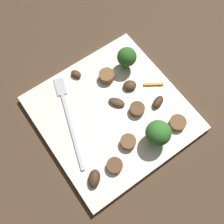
% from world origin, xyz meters
% --- Properties ---
extents(ground_plane, '(1.40, 1.40, 0.00)m').
position_xyz_m(ground_plane, '(0.00, 0.00, 0.00)').
color(ground_plane, '#4C3826').
extents(plate, '(0.25, 0.25, 0.01)m').
position_xyz_m(plate, '(0.00, 0.00, 0.01)').
color(plate, white).
rests_on(plate, ground_plane).
extents(fork, '(0.17, 0.07, 0.00)m').
position_xyz_m(fork, '(0.04, 0.07, 0.02)').
color(fork, silver).
rests_on(fork, plate).
extents(broccoli_floret_0, '(0.04, 0.04, 0.05)m').
position_xyz_m(broccoli_floret_0, '(-0.08, -0.03, 0.04)').
color(broccoli_floret_0, '#408630').
rests_on(broccoli_floret_0, plate).
extents(broccoli_floret_1, '(0.04, 0.04, 0.05)m').
position_xyz_m(broccoli_floret_1, '(0.06, -0.08, 0.04)').
color(broccoli_floret_1, '#347525').
rests_on(broccoli_floret_1, plate).
extents(sausage_slice_0, '(0.04, 0.04, 0.01)m').
position_xyz_m(sausage_slice_0, '(-0.08, -0.08, 0.02)').
color(sausage_slice_0, brown).
rests_on(sausage_slice_0, plate).
extents(sausage_slice_1, '(0.04, 0.04, 0.01)m').
position_xyz_m(sausage_slice_1, '(0.06, -0.03, 0.02)').
color(sausage_slice_1, brown).
rests_on(sausage_slice_1, plate).
extents(sausage_slice_2, '(0.04, 0.04, 0.01)m').
position_xyz_m(sausage_slice_2, '(-0.08, 0.05, 0.02)').
color(sausage_slice_2, brown).
rests_on(sausage_slice_2, plate).
extents(sausage_slice_3, '(0.04, 0.04, 0.01)m').
position_xyz_m(sausage_slice_3, '(-0.06, 0.01, 0.02)').
color(sausage_slice_3, brown).
rests_on(sausage_slice_3, plate).
extents(sausage_slice_4, '(0.04, 0.04, 0.01)m').
position_xyz_m(sausage_slice_4, '(-0.02, -0.04, 0.02)').
color(sausage_slice_4, brown).
rests_on(sausage_slice_4, plate).
extents(mushroom_0, '(0.03, 0.03, 0.01)m').
position_xyz_m(mushroom_0, '(0.02, -0.06, 0.02)').
color(mushroom_0, '#4C331E').
rests_on(mushroom_0, plate).
extents(mushroom_1, '(0.02, 0.03, 0.01)m').
position_xyz_m(mushroom_1, '(-0.03, -0.08, 0.02)').
color(mushroom_1, '#422B19').
rests_on(mushroom_1, plate).
extents(mushroom_2, '(0.03, 0.03, 0.01)m').
position_xyz_m(mushroom_2, '(-0.08, 0.09, 0.02)').
color(mushroom_2, '#422B19').
rests_on(mushroom_2, plate).
extents(mushroom_3, '(0.02, 0.02, 0.01)m').
position_xyz_m(mushroom_3, '(0.10, 0.01, 0.02)').
color(mushroom_3, '#4C331E').
rests_on(mushroom_3, plate).
extents(mushroom_4, '(0.03, 0.03, 0.01)m').
position_xyz_m(mushroom_4, '(0.01, -0.02, 0.02)').
color(mushroom_4, '#4C331E').
rests_on(mushroom_4, plate).
extents(pepper_strip_0, '(0.02, 0.03, 0.00)m').
position_xyz_m(pepper_strip_0, '(0.00, -0.09, 0.02)').
color(pepper_strip_0, orange).
rests_on(pepper_strip_0, plate).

